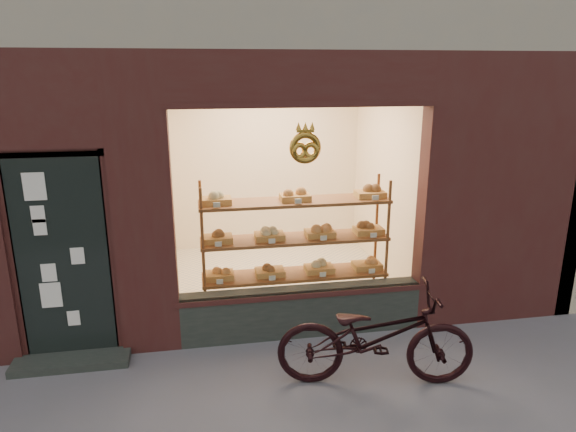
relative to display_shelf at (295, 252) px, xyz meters
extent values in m
cube|color=#212A26|center=(0.00, -0.42, -0.57)|extent=(2.70, 0.25, 0.55)
cube|color=black|center=(-2.45, -0.49, 0.26)|extent=(0.90, 0.04, 2.15)
cube|color=#212A26|center=(-2.45, -0.65, -0.80)|extent=(1.15, 0.35, 0.08)
torus|color=#BC892E|center=(0.00, -0.53, 1.31)|extent=(0.33, 0.07, 0.33)
cube|color=brown|center=(0.00, 0.00, -0.79)|extent=(2.20, 0.45, 0.04)
cube|color=brown|center=(0.00, 0.00, -0.29)|extent=(2.20, 0.45, 0.03)
cube|color=brown|center=(0.00, 0.00, 0.16)|extent=(2.20, 0.45, 0.04)
cube|color=brown|center=(0.00, 0.00, 0.61)|extent=(2.20, 0.45, 0.04)
cylinder|color=brown|center=(-1.07, -0.19, 0.01)|extent=(0.04, 0.04, 1.70)
cylinder|color=brown|center=(1.07, -0.19, 0.01)|extent=(0.04, 0.04, 1.70)
cylinder|color=brown|center=(-1.07, 0.20, 0.01)|extent=(0.04, 0.04, 1.70)
cylinder|color=brown|center=(1.07, 0.20, 0.01)|extent=(0.04, 0.04, 1.70)
cube|color=#B16831|center=(-0.90, 0.00, -0.24)|extent=(0.34, 0.24, 0.07)
sphere|color=#C68033|center=(-0.90, 0.00, -0.15)|extent=(0.11, 0.11, 0.11)
cube|color=beige|center=(-0.90, -0.18, -0.24)|extent=(0.07, 0.01, 0.05)
cube|color=#B16831|center=(-0.30, 0.00, -0.24)|extent=(0.34, 0.24, 0.07)
sphere|color=brown|center=(-0.30, 0.00, -0.15)|extent=(0.11, 0.11, 0.11)
cube|color=beige|center=(-0.30, -0.18, -0.24)|extent=(0.08, 0.01, 0.05)
cube|color=#B16831|center=(0.30, 0.00, -0.24)|extent=(0.34, 0.24, 0.07)
sphere|color=tan|center=(0.30, 0.00, -0.15)|extent=(0.11, 0.11, 0.11)
cube|color=beige|center=(0.30, -0.18, -0.24)|extent=(0.07, 0.01, 0.05)
cube|color=#B16831|center=(0.90, 0.00, -0.24)|extent=(0.34, 0.24, 0.07)
sphere|color=#C68033|center=(0.90, 0.00, -0.15)|extent=(0.11, 0.11, 0.11)
cube|color=beige|center=(0.90, -0.18, -0.24)|extent=(0.08, 0.01, 0.05)
cube|color=#B16831|center=(-0.90, 0.00, 0.21)|extent=(0.34, 0.24, 0.07)
sphere|color=brown|center=(-0.90, 0.00, 0.30)|extent=(0.11, 0.11, 0.11)
cube|color=beige|center=(-0.90, -0.18, 0.21)|extent=(0.07, 0.01, 0.06)
cube|color=#B16831|center=(-0.30, 0.00, 0.21)|extent=(0.34, 0.24, 0.07)
sphere|color=tan|center=(-0.30, 0.00, 0.30)|extent=(0.11, 0.11, 0.11)
cube|color=beige|center=(-0.30, -0.18, 0.21)|extent=(0.08, 0.01, 0.06)
cube|color=#B16831|center=(0.30, 0.00, 0.21)|extent=(0.34, 0.24, 0.07)
sphere|color=#C68033|center=(0.30, 0.00, 0.30)|extent=(0.11, 0.11, 0.11)
cube|color=beige|center=(0.30, -0.18, 0.21)|extent=(0.07, 0.01, 0.06)
cube|color=#B16831|center=(0.90, 0.00, 0.21)|extent=(0.34, 0.24, 0.07)
sphere|color=brown|center=(0.90, 0.00, 0.30)|extent=(0.11, 0.11, 0.11)
cube|color=beige|center=(0.90, -0.18, 0.21)|extent=(0.08, 0.01, 0.06)
cube|color=#B16831|center=(-0.90, 0.00, 0.66)|extent=(0.34, 0.24, 0.07)
sphere|color=tan|center=(-0.90, 0.00, 0.75)|extent=(0.11, 0.11, 0.11)
cube|color=beige|center=(-0.90, -0.18, 0.66)|extent=(0.07, 0.01, 0.06)
cube|color=#B16831|center=(0.00, 0.00, 0.66)|extent=(0.34, 0.24, 0.07)
sphere|color=#C68033|center=(0.00, 0.00, 0.75)|extent=(0.11, 0.11, 0.11)
cube|color=beige|center=(0.00, -0.18, 0.66)|extent=(0.07, 0.01, 0.06)
cube|color=#B16831|center=(0.90, 0.00, 0.66)|extent=(0.34, 0.24, 0.07)
sphere|color=brown|center=(0.90, 0.00, 0.75)|extent=(0.11, 0.11, 0.11)
cube|color=beige|center=(0.90, -0.18, 0.66)|extent=(0.08, 0.01, 0.06)
imported|color=black|center=(0.49, -1.48, -0.35)|extent=(1.95, 0.98, 0.98)
camera|label=1|loc=(-1.09, -5.60, 2.08)|focal=32.00mm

